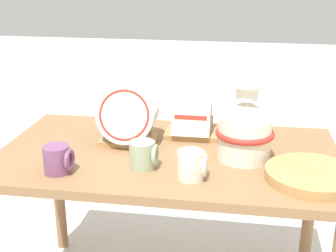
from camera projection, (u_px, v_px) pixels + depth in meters
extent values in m
cube|color=olive|center=(168.00, 156.00, 1.86)|extent=(1.34, 0.76, 0.03)
cylinder|color=olive|center=(58.00, 188.00, 2.38)|extent=(0.06, 0.06, 0.69)
cylinder|color=olive|center=(310.00, 208.00, 2.19)|extent=(0.06, 0.06, 0.69)
cylinder|color=white|center=(244.00, 138.00, 1.77)|extent=(0.20, 0.20, 0.17)
cone|color=white|center=(246.00, 108.00, 1.73)|extent=(0.20, 0.20, 0.07)
cylinder|color=white|center=(247.00, 92.00, 1.71)|extent=(0.08, 0.08, 0.06)
torus|color=white|center=(248.00, 84.00, 1.70)|extent=(0.12, 0.12, 0.02)
torus|color=#B72D23|center=(245.00, 133.00, 1.76)|extent=(0.22, 0.22, 0.02)
cube|color=tan|center=(129.00, 140.00, 1.94)|extent=(0.23, 0.14, 0.02)
cylinder|color=tan|center=(113.00, 126.00, 1.99)|extent=(0.01, 0.01, 0.06)
cylinder|color=tan|center=(150.00, 128.00, 1.97)|extent=(0.01, 0.01, 0.06)
cylinder|color=white|center=(124.00, 115.00, 1.84)|extent=(0.24, 0.07, 0.23)
torus|color=#B23323|center=(124.00, 115.00, 1.84)|extent=(0.21, 0.06, 0.20)
cylinder|color=white|center=(126.00, 113.00, 1.87)|extent=(0.24, 0.07, 0.23)
cylinder|color=white|center=(128.00, 111.00, 1.90)|extent=(0.24, 0.07, 0.23)
cylinder|color=white|center=(130.00, 108.00, 1.93)|extent=(0.24, 0.07, 0.23)
cylinder|color=white|center=(131.00, 106.00, 1.95)|extent=(0.24, 0.07, 0.23)
cube|color=tan|center=(192.00, 134.00, 2.02)|extent=(0.23, 0.14, 0.02)
cylinder|color=tan|center=(176.00, 120.00, 2.07)|extent=(0.01, 0.01, 0.06)
cylinder|color=tan|center=(212.00, 122.00, 2.04)|extent=(0.01, 0.01, 0.06)
cube|color=white|center=(191.00, 118.00, 1.93)|extent=(0.16, 0.05, 0.16)
cube|color=white|center=(192.00, 115.00, 1.96)|extent=(0.16, 0.05, 0.16)
cube|color=white|center=(192.00, 113.00, 1.99)|extent=(0.16, 0.05, 0.16)
cube|color=white|center=(193.00, 111.00, 2.01)|extent=(0.16, 0.05, 0.16)
cube|color=white|center=(194.00, 109.00, 2.04)|extent=(0.16, 0.05, 0.16)
cube|color=#B23323|center=(191.00, 118.00, 1.93)|extent=(0.14, 0.01, 0.02)
cylinder|color=tan|center=(311.00, 179.00, 1.62)|extent=(0.32, 0.32, 0.01)
cylinder|color=tan|center=(312.00, 176.00, 1.62)|extent=(0.32, 0.32, 0.01)
cylinder|color=tan|center=(312.00, 174.00, 1.61)|extent=(0.32, 0.32, 0.01)
cylinder|color=tan|center=(312.00, 172.00, 1.61)|extent=(0.32, 0.32, 0.01)
cylinder|color=silver|center=(191.00, 165.00, 1.62)|extent=(0.09, 0.09, 0.10)
torus|color=silver|center=(204.00, 165.00, 1.61)|extent=(0.02, 0.08, 0.08)
cylinder|color=#9EB28E|center=(142.00, 155.00, 1.70)|extent=(0.09, 0.09, 0.10)
torus|color=#9EB28E|center=(155.00, 155.00, 1.69)|extent=(0.02, 0.08, 0.08)
cylinder|color=#7A4770|center=(57.00, 159.00, 1.66)|extent=(0.09, 0.09, 0.10)
torus|color=#7A4770|center=(69.00, 160.00, 1.65)|extent=(0.02, 0.08, 0.08)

